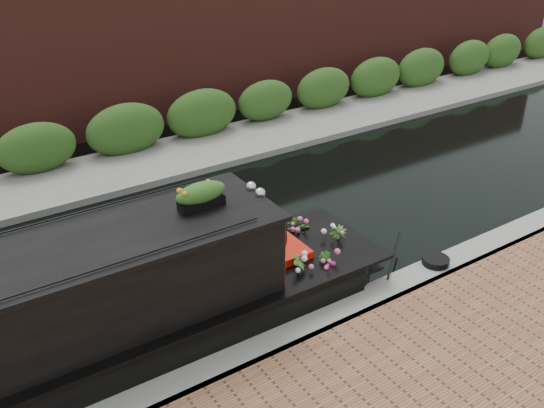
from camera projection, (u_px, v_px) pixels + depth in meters
ground at (218, 242)px, 12.14m from camera, size 80.00×80.00×0.00m
near_bank_coping at (319, 331)px, 9.71m from camera, size 40.00×0.60×0.50m
far_bank_path at (137, 169)px, 15.23m from camera, size 40.00×2.40×0.34m
far_hedge at (123, 158)px, 15.89m from camera, size 40.00×1.10×2.80m
far_brick_wall at (96, 134)px, 17.44m from camera, size 40.00×1.00×8.00m
narrowboat at (8, 350)px, 8.13m from camera, size 11.51×2.16×2.70m
rope_fender at (358, 252)px, 11.47m from camera, size 0.36×0.33×0.36m
coiled_mooring_rope at (436, 261)px, 10.96m from camera, size 0.49×0.49×0.12m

